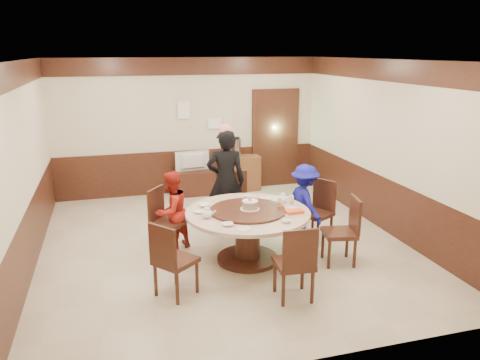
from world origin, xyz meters
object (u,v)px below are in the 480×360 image
object	(u,v)px
person_standing	(226,181)
side_cabinet	(241,173)
television	(193,161)
banquet_table	(248,226)
shrimp_platter	(294,212)
birthday_cake	(250,205)
tv_stand	(194,183)
person_blue	(305,203)
person_red	(172,211)
thermos	(237,148)

from	to	relation	value
person_standing	side_cabinet	distance (m)	2.45
television	side_cabinet	bearing A→B (deg)	174.67
banquet_table	shrimp_platter	bearing A→B (deg)	-27.33
birthday_cake	tv_stand	size ratio (longest dim) A/B	0.33
television	person_blue	bearing A→B (deg)	105.85
banquet_table	person_blue	xyz separation A→B (m)	(1.08, 0.48, 0.09)
banquet_table	tv_stand	distance (m)	3.42
banquet_table	person_red	xyz separation A→B (m)	(-0.98, 0.68, 0.08)
shrimp_platter	person_red	bearing A→B (deg)	148.01
banquet_table	birthday_cake	distance (m)	0.31
birthday_cake	banquet_table	bearing A→B (deg)	165.80
birthday_cake	tv_stand	bearing A→B (deg)	93.10
person_standing	person_red	size ratio (longest dim) A/B	1.41
banquet_table	birthday_cake	world-z (taller)	birthday_cake
banquet_table	thermos	world-z (taller)	thermos
birthday_cake	side_cabinet	bearing A→B (deg)	76.17
person_standing	television	size ratio (longest dim) A/B	2.38
person_blue	shrimp_platter	distance (m)	0.94
person_blue	shrimp_platter	size ratio (longest dim) A/B	4.14
person_red	banquet_table	bearing A→B (deg)	107.15
side_cabinet	birthday_cake	bearing A→B (deg)	-103.83
banquet_table	thermos	bearing A→B (deg)	76.84
birthday_cake	shrimp_platter	world-z (taller)	birthday_cake
thermos	person_standing	bearing A→B (deg)	-110.11
person_blue	thermos	size ratio (longest dim) A/B	3.27
television	thermos	size ratio (longest dim) A/B	1.90
banquet_table	person_standing	distance (m)	1.25
side_cabinet	thermos	bearing A→B (deg)	180.00
person_red	tv_stand	xyz separation A→B (m)	(0.83, 2.73, -0.36)
tv_stand	thermos	distance (m)	1.18
birthday_cake	person_blue	bearing A→B (deg)	24.68
banquet_table	person_blue	bearing A→B (deg)	23.75
television	banquet_table	bearing A→B (deg)	85.61
tv_stand	television	distance (m)	0.46
banquet_table	side_cabinet	bearing A→B (deg)	75.68
banquet_table	person_red	bearing A→B (deg)	145.47
person_red	birthday_cake	xyz separation A→B (m)	(1.01, -0.68, 0.23)
person_blue	thermos	distance (m)	2.99
shrimp_platter	tv_stand	world-z (taller)	shrimp_platter
banquet_table	person_standing	xyz separation A→B (m)	(-0.01, 1.21, 0.33)
person_standing	birthday_cake	world-z (taller)	person_standing
person_blue	side_cabinet	xyz separation A→B (m)	(-0.20, 2.96, -0.25)
banquet_table	person_red	world-z (taller)	person_red
person_blue	tv_stand	xyz separation A→B (m)	(-1.23, 2.93, -0.37)
person_standing	thermos	size ratio (longest dim) A/B	4.54
person_red	tv_stand	size ratio (longest dim) A/B	1.44
person_red	person_blue	bearing A→B (deg)	136.09
birthday_cake	tv_stand	world-z (taller)	birthday_cake
person_red	birthday_cake	bearing A→B (deg)	107.65
person_blue	side_cabinet	bearing A→B (deg)	-4.22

